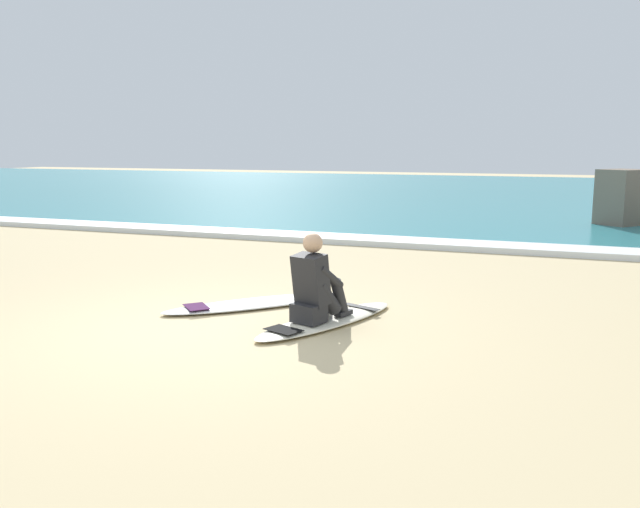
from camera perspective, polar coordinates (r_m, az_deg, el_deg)
The scene contains 6 objects.
ground_plane at distance 7.09m, azimuth -9.51°, elevation -6.47°, with size 80.00×80.00×0.00m, color #CCB584.
sea at distance 26.41m, azimuth 13.13°, elevation 5.13°, with size 80.00×28.00×0.10m, color teal.
breaking_foam at distance 13.03m, azimuth 5.03°, elevation 1.15°, with size 80.00×0.90×0.11m, color white.
surfboard_main at distance 7.22m, azimuth 0.63°, elevation -5.75°, with size 1.25×2.17×0.08m.
surfer_seated at distance 7.00m, azimuth -0.37°, elevation -2.87°, with size 0.53×0.77×0.95m.
surfboard_spare_near at distance 8.02m, azimuth -5.50°, elevation -4.26°, with size 1.98×2.05×0.08m.
Camera 1 is at (3.46, -5.88, 1.93)m, focal length 36.93 mm.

